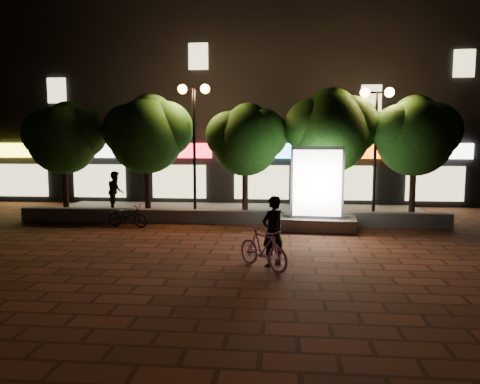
# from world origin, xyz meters

# --- Properties ---
(ground) EXTENTS (80.00, 80.00, 0.00)m
(ground) POSITION_xyz_m (0.00, 0.00, 0.00)
(ground) COLOR brown
(ground) RESTS_ON ground
(retaining_wall) EXTENTS (16.00, 0.45, 0.50)m
(retaining_wall) POSITION_xyz_m (0.00, 4.00, 0.25)
(retaining_wall) COLOR slate
(retaining_wall) RESTS_ON ground
(sidewalk) EXTENTS (16.00, 5.00, 0.08)m
(sidewalk) POSITION_xyz_m (0.00, 6.50, 0.04)
(sidewalk) COLOR slate
(sidewalk) RESTS_ON ground
(building_block) EXTENTS (28.00, 8.12, 11.30)m
(building_block) POSITION_xyz_m (-0.01, 12.99, 5.00)
(building_block) COLOR black
(building_block) RESTS_ON ground
(tree_far_left) EXTENTS (3.36, 2.80, 4.63)m
(tree_far_left) POSITION_xyz_m (-6.95, 5.46, 3.29)
(tree_far_left) COLOR black
(tree_far_left) RESTS_ON sidewalk
(tree_left) EXTENTS (3.60, 3.00, 4.89)m
(tree_left) POSITION_xyz_m (-3.45, 5.46, 3.44)
(tree_left) COLOR black
(tree_left) RESTS_ON sidewalk
(tree_mid) EXTENTS (3.24, 2.70, 4.50)m
(tree_mid) POSITION_xyz_m (0.55, 5.46, 3.22)
(tree_mid) COLOR black
(tree_mid) RESTS_ON sidewalk
(tree_right) EXTENTS (3.72, 3.10, 5.07)m
(tree_right) POSITION_xyz_m (3.86, 5.46, 3.57)
(tree_right) COLOR black
(tree_right) RESTS_ON sidewalk
(tree_far_right) EXTENTS (3.48, 2.90, 4.76)m
(tree_far_right) POSITION_xyz_m (7.05, 5.46, 3.37)
(tree_far_right) COLOR black
(tree_far_right) RESTS_ON sidewalk
(street_lamp_left) EXTENTS (1.26, 0.36, 5.18)m
(street_lamp_left) POSITION_xyz_m (-1.50, 5.20, 4.03)
(street_lamp_left) COLOR black
(street_lamp_left) RESTS_ON sidewalk
(street_lamp_right) EXTENTS (1.26, 0.36, 4.98)m
(street_lamp_right) POSITION_xyz_m (5.50, 5.20, 3.89)
(street_lamp_right) COLOR black
(street_lamp_right) RESTS_ON sidewalk
(ad_kiosk) EXTENTS (2.76, 1.53, 2.88)m
(ad_kiosk) POSITION_xyz_m (3.16, 3.05, 1.16)
(ad_kiosk) COLOR slate
(ad_kiosk) RESTS_ON ground
(scooter_pink) EXTENTS (1.51, 1.54, 1.01)m
(scooter_pink) POSITION_xyz_m (1.52, -1.82, 0.51)
(scooter_pink) COLOR #D284C0
(scooter_pink) RESTS_ON ground
(rider) EXTENTS (0.76, 0.74, 1.75)m
(rider) POSITION_xyz_m (1.75, -1.57, 0.88)
(rider) COLOR black
(rider) RESTS_ON ground
(scooter_parked) EXTENTS (1.65, 0.87, 0.82)m
(scooter_parked) POSITION_xyz_m (-3.52, 3.00, 0.41)
(scooter_parked) COLOR black
(scooter_parked) RESTS_ON ground
(pedestrian) EXTENTS (0.92, 1.02, 1.70)m
(pedestrian) POSITION_xyz_m (-5.17, 6.24, 0.93)
(pedestrian) COLOR black
(pedestrian) RESTS_ON sidewalk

